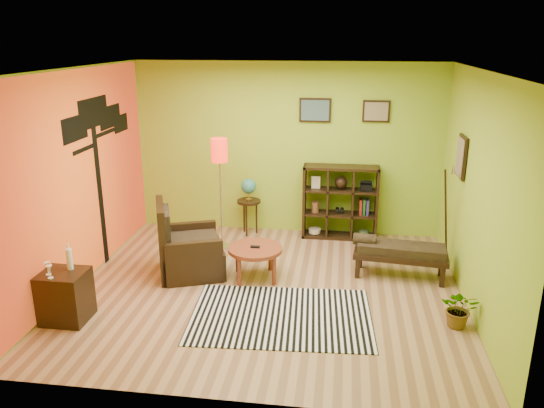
# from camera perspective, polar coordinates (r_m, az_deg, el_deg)

# --- Properties ---
(ground) EXTENTS (5.00, 5.00, 0.00)m
(ground) POSITION_cam_1_polar(r_m,az_deg,el_deg) (7.04, -0.54, -9.14)
(ground) COLOR tan
(ground) RESTS_ON ground
(room_shell) EXTENTS (5.04, 4.54, 2.82)m
(room_shell) POSITION_cam_1_polar(r_m,az_deg,el_deg) (6.46, -1.38, 5.37)
(room_shell) COLOR #96BD2D
(room_shell) RESTS_ON ground
(zebra_rug) EXTENTS (2.21, 1.58, 0.01)m
(zebra_rug) POSITION_cam_1_polar(r_m,az_deg,el_deg) (6.42, 1.00, -11.93)
(zebra_rug) COLOR white
(zebra_rug) RESTS_ON ground
(coffee_table) EXTENTS (0.73, 0.73, 0.47)m
(coffee_table) POSITION_cam_1_polar(r_m,az_deg,el_deg) (7.19, -1.82, -5.15)
(coffee_table) COLOR maroon
(coffee_table) RESTS_ON ground
(armchair) EXTENTS (1.09, 1.08, 1.04)m
(armchair) POSITION_cam_1_polar(r_m,az_deg,el_deg) (7.46, -9.16, -5.11)
(armchair) COLOR black
(armchair) RESTS_ON ground
(side_cabinet) EXTENTS (0.51, 0.46, 0.92)m
(side_cabinet) POSITION_cam_1_polar(r_m,az_deg,el_deg) (6.66, -21.34, -9.18)
(side_cabinet) COLOR black
(side_cabinet) RESTS_ON ground
(floor_lamp) EXTENTS (0.26, 0.26, 1.73)m
(floor_lamp) POSITION_cam_1_polar(r_m,az_deg,el_deg) (7.96, -5.66, 4.70)
(floor_lamp) COLOR silver
(floor_lamp) RESTS_ON ground
(globe_table) EXTENTS (0.39, 0.39, 0.95)m
(globe_table) POSITION_cam_1_polar(r_m,az_deg,el_deg) (8.70, -2.53, 1.25)
(globe_table) COLOR black
(globe_table) RESTS_ON ground
(cube_shelf) EXTENTS (1.20, 0.35, 1.20)m
(cube_shelf) POSITION_cam_1_polar(r_m,az_deg,el_deg) (8.64, 7.42, 0.19)
(cube_shelf) COLOR black
(cube_shelf) RESTS_ON ground
(bench) EXTENTS (1.30, 0.59, 0.58)m
(bench) POSITION_cam_1_polar(r_m,az_deg,el_deg) (7.44, 13.41, -4.98)
(bench) COLOR black
(bench) RESTS_ON ground
(potted_plant) EXTENTS (0.49, 0.53, 0.35)m
(potted_plant) POSITION_cam_1_polar(r_m,az_deg,el_deg) (6.50, 19.50, -10.94)
(potted_plant) COLOR #26661E
(potted_plant) RESTS_ON ground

